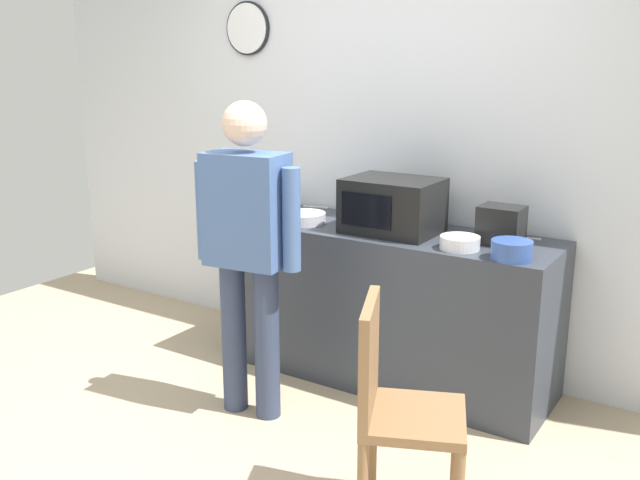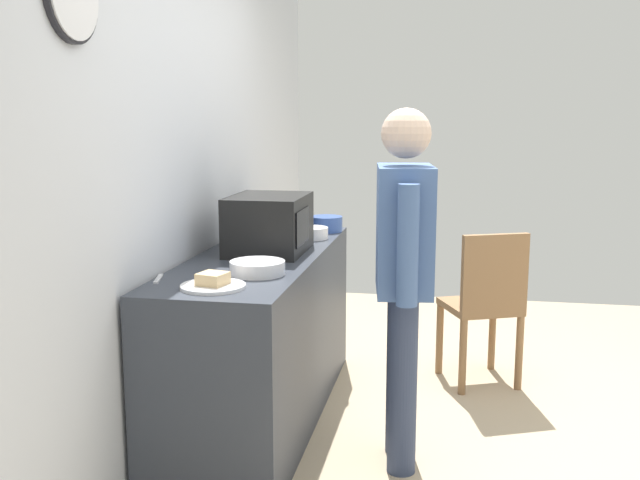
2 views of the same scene
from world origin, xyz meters
name	(u,v)px [view 1 (image 1 of 2)]	position (x,y,z in m)	size (l,w,h in m)	color
ground_plane	(220,459)	(0.00, 0.00, 0.00)	(6.00, 6.00, 0.00)	tan
back_wall	(384,147)	(0.00, 1.60, 1.30)	(5.40, 0.13, 2.60)	silver
kitchen_counter	(384,304)	(0.22, 1.22, 0.45)	(1.95, 0.62, 0.89)	#333842
microwave	(392,206)	(0.27, 1.19, 1.04)	(0.50, 0.39, 0.30)	black
sandwich_plate	(276,211)	(-0.55, 1.22, 0.91)	(0.27, 0.27, 0.07)	white
salad_bowl	(460,243)	(0.73, 1.05, 0.93)	(0.20, 0.20, 0.07)	white
cereal_bowl	(304,218)	(-0.26, 1.10, 0.92)	(0.25, 0.25, 0.06)	white
mixing_bowl	(512,250)	(1.01, 1.01, 0.94)	(0.20, 0.20, 0.09)	#33519E
toaster	(501,225)	(0.86, 1.26, 0.99)	(0.22, 0.18, 0.20)	black
fork_utensil	(316,207)	(-0.44, 1.50, 0.90)	(0.17, 0.02, 0.01)	silver
spoon_utensil	(525,238)	(0.94, 1.43, 0.90)	(0.17, 0.02, 0.01)	silver
person_standing	(248,238)	(-0.16, 0.45, 0.96)	(0.59, 0.29, 1.64)	#323D5A
wooden_chair	(395,404)	(0.89, 0.03, 0.52)	(0.52, 0.52, 0.94)	olive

